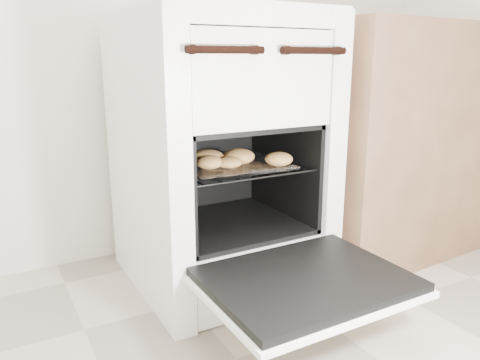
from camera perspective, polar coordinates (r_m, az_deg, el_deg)
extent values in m
cube|color=white|center=(1.65, -2.75, 3.29)|extent=(0.61, 0.65, 0.94)
cylinder|color=black|center=(1.25, -1.72, 15.59)|extent=(0.22, 0.02, 0.02)
cylinder|color=black|center=(1.41, 9.03, 15.32)|extent=(0.22, 0.02, 0.02)
cube|color=black|center=(1.31, 8.02, -11.91)|extent=(0.53, 0.41, 0.02)
cube|color=white|center=(1.32, 7.99, -12.62)|extent=(0.55, 0.43, 0.02)
cylinder|color=black|center=(1.50, -8.83, 0.91)|extent=(0.01, 0.43, 0.01)
cylinder|color=black|center=(1.70, 5.11, 2.63)|extent=(0.01, 0.43, 0.01)
cylinder|color=black|center=(1.42, 2.41, 0.24)|extent=(0.44, 0.01, 0.01)
cylinder|color=black|center=(1.77, -4.51, 3.11)|extent=(0.44, 0.01, 0.01)
cylinder|color=black|center=(1.51, -7.57, 1.07)|extent=(0.01, 0.41, 0.01)
cylinder|color=black|center=(1.54, -5.46, 1.33)|extent=(0.01, 0.41, 0.01)
cylinder|color=black|center=(1.56, -3.41, 1.59)|extent=(0.01, 0.41, 0.01)
cylinder|color=black|center=(1.59, -1.43, 1.83)|extent=(0.01, 0.41, 0.01)
cylinder|color=black|center=(1.62, 0.48, 2.07)|extent=(0.01, 0.41, 0.01)
cylinder|color=black|center=(1.65, 2.33, 2.29)|extent=(0.01, 0.41, 0.01)
cylinder|color=black|center=(1.68, 4.11, 2.51)|extent=(0.01, 0.41, 0.01)
cube|color=white|center=(1.57, -1.09, 1.91)|extent=(0.35, 0.31, 0.01)
ellipsoid|color=tan|center=(1.56, -3.97, 2.81)|extent=(0.13, 0.13, 0.05)
ellipsoid|color=tan|center=(1.50, -1.36, 2.19)|extent=(0.11, 0.11, 0.04)
ellipsoid|color=tan|center=(1.49, -3.71, 2.18)|extent=(0.09, 0.09, 0.04)
ellipsoid|color=tan|center=(1.53, 4.75, 2.57)|extent=(0.12, 0.12, 0.05)
ellipsoid|color=tan|center=(1.56, -0.09, 2.91)|extent=(0.13, 0.13, 0.05)
cube|color=brown|center=(2.10, 17.57, 4.91)|extent=(0.96, 0.67, 0.92)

